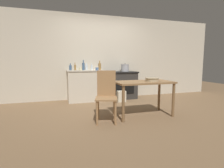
# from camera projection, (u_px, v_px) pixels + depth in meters

# --- Properties ---
(ground_plane) EXTENTS (14.00, 14.00, 0.00)m
(ground_plane) POSITION_uv_depth(u_px,v_px,m) (117.00, 110.00, 4.10)
(ground_plane) COLOR brown
(wall_back) EXTENTS (8.00, 0.07, 2.55)m
(wall_back) POSITION_uv_depth(u_px,v_px,m) (100.00, 58.00, 5.45)
(wall_back) COLOR beige
(wall_back) RESTS_ON ground_plane
(counter_cabinet) EXTENTS (1.08, 0.58, 0.90)m
(counter_cabinet) POSITION_uv_depth(u_px,v_px,m) (86.00, 86.00, 5.10)
(counter_cabinet) COLOR beige
(counter_cabinet) RESTS_ON ground_plane
(stove) EXTENTS (0.95, 0.57, 0.84)m
(stove) POSITION_uv_depth(u_px,v_px,m) (121.00, 85.00, 5.44)
(stove) COLOR #2D2B28
(stove) RESTS_ON ground_plane
(work_table) EXTENTS (1.21, 0.63, 0.73)m
(work_table) POSITION_uv_depth(u_px,v_px,m) (143.00, 86.00, 3.66)
(work_table) COLOR olive
(work_table) RESTS_ON ground_plane
(chair) EXTENTS (0.50, 0.50, 0.97)m
(chair) POSITION_uv_depth(u_px,v_px,m) (106.00, 95.00, 3.33)
(chair) COLOR #997047
(chair) RESTS_ON ground_plane
(flour_sack) EXTENTS (0.24, 0.17, 0.31)m
(flour_sack) POSITION_uv_depth(u_px,v_px,m) (121.00, 96.00, 5.01)
(flour_sack) COLOR beige
(flour_sack) RESTS_ON ground_plane
(stock_pot) EXTENTS (0.25, 0.25, 0.25)m
(stock_pot) POSITION_uv_depth(u_px,v_px,m) (125.00, 68.00, 5.44)
(stock_pot) COLOR #A8A8AD
(stock_pot) RESTS_ON stove
(mixing_bowl_large) EXTENTS (0.29, 0.29, 0.07)m
(mixing_bowl_large) POSITION_uv_depth(u_px,v_px,m) (152.00, 79.00, 3.65)
(mixing_bowl_large) COLOR tan
(mixing_bowl_large) RESTS_ON work_table
(bottle_far_left) EXTENTS (0.07, 0.07, 0.20)m
(bottle_far_left) POSITION_uv_depth(u_px,v_px,m) (92.00, 67.00, 5.14)
(bottle_far_left) COLOR silver
(bottle_far_left) RESTS_ON counter_cabinet
(bottle_left) EXTENTS (0.08, 0.08, 0.28)m
(bottle_left) POSITION_uv_depth(u_px,v_px,m) (100.00, 66.00, 5.21)
(bottle_left) COLOR olive
(bottle_left) RESTS_ON counter_cabinet
(bottle_mid_left) EXTENTS (0.08, 0.08, 0.20)m
(bottle_mid_left) POSITION_uv_depth(u_px,v_px,m) (86.00, 67.00, 5.23)
(bottle_mid_left) COLOR silver
(bottle_mid_left) RESTS_ON counter_cabinet
(bottle_center_left) EXTENTS (0.08, 0.08, 0.30)m
(bottle_center_left) POSITION_uv_depth(u_px,v_px,m) (83.00, 66.00, 5.10)
(bottle_center_left) COLOR #3D5675
(bottle_center_left) RESTS_ON counter_cabinet
(bottle_center) EXTENTS (0.07, 0.07, 0.20)m
(bottle_center) POSITION_uv_depth(u_px,v_px,m) (70.00, 68.00, 5.02)
(bottle_center) COLOR #3D5675
(bottle_center) RESTS_ON counter_cabinet
(bottle_center_right) EXTENTS (0.06, 0.06, 0.22)m
(bottle_center_right) POSITION_uv_depth(u_px,v_px,m) (75.00, 67.00, 5.02)
(bottle_center_right) COLOR olive
(bottle_center_right) RESTS_ON counter_cabinet
(cup_mid_right) EXTENTS (0.09, 0.09, 0.08)m
(cup_mid_right) POSITION_uv_depth(u_px,v_px,m) (97.00, 69.00, 4.96)
(cup_mid_right) COLOR #4C6B99
(cup_mid_right) RESTS_ON counter_cabinet
(cup_right) EXTENTS (0.09, 0.09, 0.09)m
(cup_right) POSITION_uv_depth(u_px,v_px,m) (80.00, 69.00, 4.90)
(cup_right) COLOR beige
(cup_right) RESTS_ON counter_cabinet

